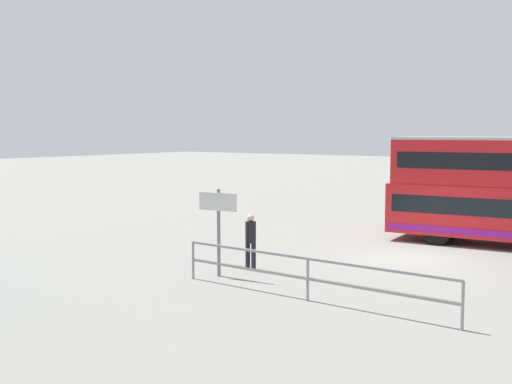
% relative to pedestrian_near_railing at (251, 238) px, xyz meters
% --- Properties ---
extents(ground_plane, '(160.00, 160.00, 0.00)m').
position_rel_pedestrian_near_railing_xyz_m(ground_plane, '(-3.38, -4.58, -0.97)').
color(ground_plane, gray).
extents(pedestrian_near_railing, '(0.36, 0.33, 1.69)m').
position_rel_pedestrian_near_railing_xyz_m(pedestrian_near_railing, '(0.00, 0.00, 0.00)').
color(pedestrian_near_railing, black).
rests_on(pedestrian_near_railing, ground).
extents(pedestrian_railing, '(7.68, 0.36, 1.08)m').
position_rel_pedestrian_near_railing_xyz_m(pedestrian_railing, '(-3.15, 2.03, -0.23)').
color(pedestrian_railing, gray).
rests_on(pedestrian_railing, ground).
extents(info_sign, '(1.21, 0.20, 2.52)m').
position_rel_pedestrian_near_railing_xyz_m(info_sign, '(0.26, 1.22, 0.78)').
color(info_sign, slate).
rests_on(info_sign, ground).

